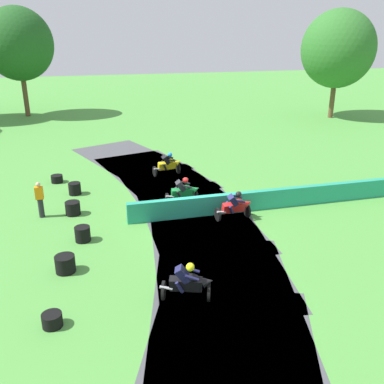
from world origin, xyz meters
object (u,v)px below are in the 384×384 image
Objects in this scene: tire_stack_near at (52,320)px; tire_stack_extra_a at (75,189)px; tire_stack_mid_b at (83,234)px; tire_stack_extra_b at (57,179)px; tire_stack_far at (73,208)px; tire_stack_mid_a at (65,264)px; track_marshal at (40,200)px; motorcycle_lead_black at (188,282)px; motorcycle_trailing_green at (184,191)px; motorcycle_chase_red at (235,206)px; motorcycle_fourth_yellow at (168,164)px.

tire_stack_near is 0.95× the size of tire_stack_extra_a.
tire_stack_mid_b reaches higher than tire_stack_extra_b.
tire_stack_mid_a is at bearing -91.87° from tire_stack_far.
tire_stack_extra_a is (0.05, 2.53, 0.00)m from tire_stack_far.
motorcycle_lead_black is at bearing -57.07° from track_marshal.
motorcycle_trailing_green is 2.77× the size of tire_stack_extra_a.
tire_stack_far is 0.40× the size of track_marshal.
motorcycle_chase_red reaches higher than tire_stack_mid_b.
tire_stack_extra_a is at bearing 60.95° from track_marshal.
tire_stack_extra_a is at bearing 88.41° from tire_stack_mid_a.
tire_stack_far is 1.07× the size of tire_stack_extra_b.
motorcycle_chase_red is 1.03× the size of track_marshal.
motorcycle_chase_red is at bearing -50.54° from motorcycle_trailing_green.
tire_stack_mid_b is at bearing -79.55° from tire_stack_extra_b.
tire_stack_near is 7.83m from tire_stack_far.
track_marshal is (-6.48, -4.31, 0.17)m from motorcycle_fourth_yellow.
track_marshal is (-4.91, 7.58, 0.16)m from motorcycle_lead_black.
tire_stack_far is at bearing -78.61° from tire_stack_extra_b.
motorcycle_chase_red is at bearing 58.23° from motorcycle_lead_black.
tire_stack_far is (0.43, 7.82, 0.10)m from tire_stack_near.
tire_stack_mid_b is 3.31m from track_marshal.
tire_stack_mid_b is at bearing 80.53° from tire_stack_near.
tire_stack_mid_b is (0.58, 2.20, 0.00)m from tire_stack_mid_a.
tire_stack_extra_a is (-5.10, -1.81, -0.35)m from motorcycle_fourth_yellow.
tire_stack_extra_b is (-0.97, 2.04, -0.10)m from tire_stack_extra_a.
tire_stack_near is at bearing -92.62° from tire_stack_extra_a.
motorcycle_chase_red is at bearing -17.57° from tire_stack_far.
motorcycle_trailing_green reaches higher than tire_stack_near.
track_marshal reaches higher than tire_stack_mid_b.
motorcycle_fourth_yellow reaches higher than tire_stack_mid_a.
tire_stack_far is at bearing 86.87° from tire_stack_near.
tire_stack_mid_b is (-4.72, -7.07, -0.35)m from motorcycle_fourth_yellow.
motorcycle_trailing_green is at bearing 0.18° from tire_stack_far.
motorcycle_lead_black is 9.03m from track_marshal.
tire_stack_mid_a is at bearing -104.88° from tire_stack_mid_b.
tire_stack_near and tire_stack_extra_b have the same top height.
motorcycle_fourth_yellow is 2.79× the size of tire_stack_extra_a.
motorcycle_chase_red reaches higher than tire_stack_extra_a.
motorcycle_lead_black is 8.35m from tire_stack_far.
motorcycle_fourth_yellow is 6.09m from tire_stack_extra_b.
motorcycle_trailing_green reaches higher than tire_stack_far.
tire_stack_extra_a is (0.21, 7.45, 0.00)m from tire_stack_mid_a.
motorcycle_trailing_green is at bearing -26.57° from tire_stack_extra_a.
motorcycle_lead_black is 1.01× the size of motorcycle_chase_red.
track_marshal reaches higher than tire_stack_extra_a.
tire_stack_far reaches higher than tire_stack_near.
tire_stack_extra_a is (-0.38, 5.25, 0.00)m from tire_stack_mid_b.
track_marshal is (-1.34, 0.04, 0.52)m from tire_stack_far.
tire_stack_mid_b is at bearing -175.26° from motorcycle_chase_red.
motorcycle_fourth_yellow is at bearing 82.45° from motorcycle_lead_black.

